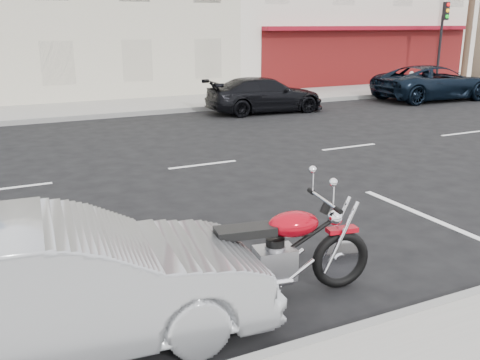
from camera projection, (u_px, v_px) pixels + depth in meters
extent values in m
plane|color=black|center=(281.00, 155.00, 12.69)|extent=(120.00, 120.00, 0.00)
cube|color=gray|center=(23.00, 114.00, 18.05)|extent=(80.00, 3.40, 0.15)
cube|color=gray|center=(28.00, 122.00, 16.59)|extent=(80.00, 0.12, 0.16)
cylinder|color=black|center=(439.00, 51.00, 25.14)|extent=(0.12, 0.12, 3.20)
cube|color=black|center=(446.00, 11.00, 24.50)|extent=(0.26, 0.18, 0.80)
cylinder|color=beige|center=(411.00, 80.00, 24.96)|extent=(0.20, 0.20, 0.60)
sphere|color=beige|center=(412.00, 73.00, 24.87)|extent=(0.20, 0.20, 0.20)
torus|color=black|center=(400.00, 253.00, 6.49)|extent=(0.72, 0.23, 0.71)
torus|color=black|center=(281.00, 269.00, 6.07)|extent=(0.72, 0.23, 0.71)
cube|color=#9C0512|center=(402.00, 224.00, 6.39)|extent=(0.38, 0.20, 0.05)
cube|color=#9C0512|center=(278.00, 237.00, 5.94)|extent=(0.34, 0.22, 0.06)
cube|color=gray|center=(339.00, 256.00, 6.25)|extent=(0.49, 0.39, 0.36)
ellipsoid|color=#9C0512|center=(358.00, 218.00, 6.18)|extent=(0.65, 0.46, 0.29)
cube|color=black|center=(313.00, 225.00, 6.03)|extent=(0.70, 0.38, 0.10)
cylinder|color=silver|center=(387.00, 195.00, 6.21)|extent=(0.16, 0.74, 0.04)
sphere|color=silver|center=(396.00, 212.00, 6.31)|extent=(0.18, 0.18, 0.18)
cylinder|color=silver|center=(316.00, 279.00, 6.06)|extent=(1.01, 0.25, 0.09)
cylinder|color=silver|center=(306.00, 268.00, 6.34)|extent=(1.01, 0.25, 0.09)
cylinder|color=silver|center=(398.00, 228.00, 6.39)|extent=(0.41, 0.11, 0.85)
cylinder|color=black|center=(358.00, 239.00, 6.26)|extent=(0.85, 0.19, 0.53)
imported|color=#999CA0|center=(59.00, 285.00, 4.99)|extent=(4.16, 1.74, 1.34)
imported|color=black|center=(433.00, 83.00, 21.67)|extent=(5.11, 2.54, 1.39)
imported|color=black|center=(265.00, 95.00, 18.67)|extent=(4.29, 1.96, 1.22)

